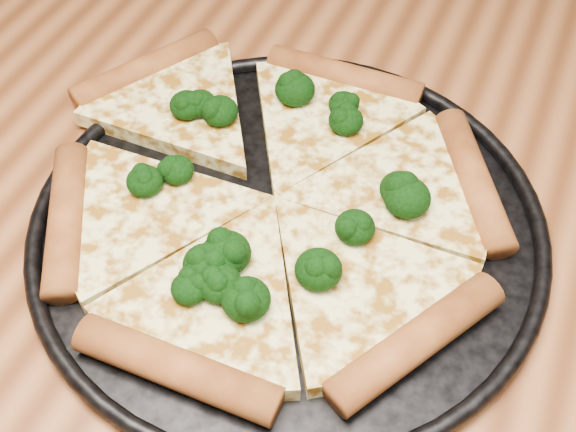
% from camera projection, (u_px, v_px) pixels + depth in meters
% --- Properties ---
extents(dining_table, '(1.20, 0.90, 0.75)m').
position_uv_depth(dining_table, '(381.00, 309.00, 0.63)').
color(dining_table, brown).
rests_on(dining_table, ground).
extents(pizza_pan, '(0.40, 0.40, 0.02)m').
position_uv_depth(pizza_pan, '(288.00, 223.00, 0.57)').
color(pizza_pan, black).
rests_on(pizza_pan, dining_table).
extents(pizza, '(0.40, 0.34, 0.03)m').
position_uv_depth(pizza, '(270.00, 194.00, 0.57)').
color(pizza, '#FAF399').
rests_on(pizza, pizza_pan).
extents(broccoli_florets, '(0.23, 0.25, 0.03)m').
position_uv_depth(broccoli_florets, '(272.00, 191.00, 0.56)').
color(broccoli_florets, black).
rests_on(broccoli_florets, pizza).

